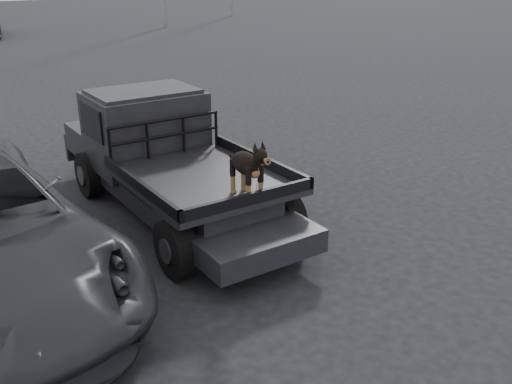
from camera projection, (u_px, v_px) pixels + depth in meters
ground at (230, 273)px, 7.23m from camera, size 120.00×120.00×0.00m
flatbed_ute at (174, 187)px, 8.74m from camera, size 2.00×5.40×0.92m
ute_cab at (145, 117)px, 9.13m from camera, size 1.72×1.30×0.88m
headache_rack at (166, 138)px, 8.62m from camera, size 1.80×0.08×0.55m
dog at (247, 168)px, 7.06m from camera, size 0.32×0.60×0.74m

